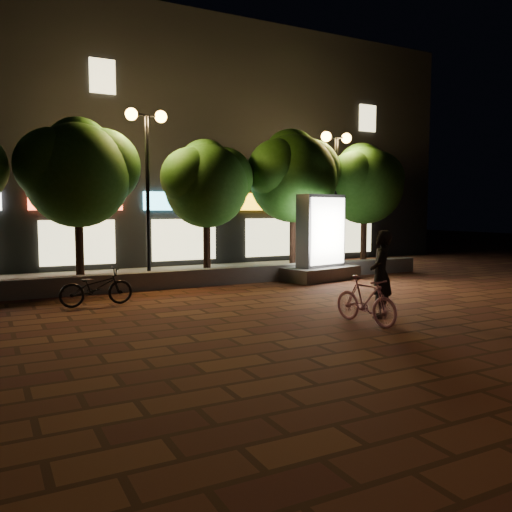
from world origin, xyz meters
TOP-DOWN VIEW (x-y plane):
  - ground at (0.00, 0.00)m, footprint 80.00×80.00m
  - retaining_wall at (0.00, 4.00)m, footprint 16.00×0.45m
  - sidewalk at (0.00, 6.50)m, footprint 16.00×5.00m
  - building_block at (-0.01, 12.99)m, footprint 28.00×8.12m
  - tree_left at (-3.45, 5.46)m, footprint 3.60×3.00m
  - tree_mid at (0.55, 5.46)m, footprint 3.24×2.70m
  - tree_right at (3.86, 5.46)m, footprint 3.72×3.10m
  - tree_far_right at (7.05, 5.46)m, footprint 3.48×2.90m
  - street_lamp_left at (-1.50, 5.20)m, footprint 1.26×0.36m
  - street_lamp_right at (5.50, 5.20)m, footprint 1.26×0.36m
  - ad_kiosk at (3.66, 3.46)m, footprint 2.75×1.79m
  - scooter_pink at (0.67, -2.41)m, footprint 0.66×1.61m
  - rider at (1.36, -2.06)m, footprint 0.79×0.77m
  - scooter_parked at (-3.66, 2.08)m, footprint 1.71×0.64m

SIDE VIEW (x-z plane):
  - ground at x=0.00m, z-range 0.00..0.00m
  - sidewalk at x=0.00m, z-range 0.00..0.08m
  - retaining_wall at x=0.00m, z-range 0.00..0.50m
  - scooter_parked at x=-3.66m, z-range 0.00..0.89m
  - scooter_pink at x=0.67m, z-range 0.00..0.94m
  - rider at x=1.36m, z-range 0.00..1.83m
  - ad_kiosk at x=3.66m, z-range -0.27..2.48m
  - tree_mid at x=0.55m, z-range 0.97..5.47m
  - tree_far_right at x=7.05m, z-range 0.99..5.75m
  - tree_left at x=-3.45m, z-range 1.00..5.89m
  - tree_right at x=3.86m, z-range 1.03..6.10m
  - street_lamp_right at x=5.50m, z-range 1.40..6.38m
  - street_lamp_left at x=-1.50m, z-range 1.44..6.62m
  - building_block at x=-0.01m, z-range -0.65..10.65m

